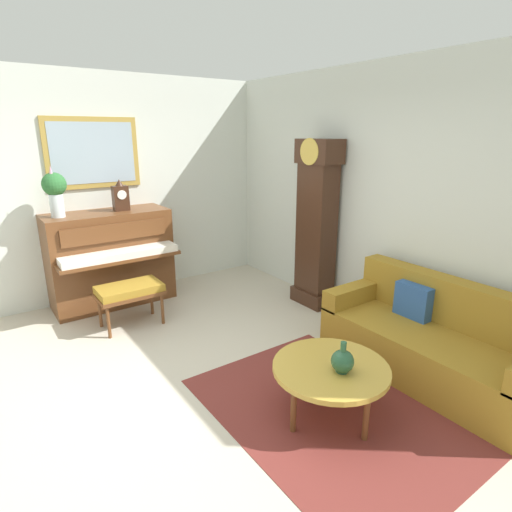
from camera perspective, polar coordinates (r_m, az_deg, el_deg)
The scene contains 12 objects.
ground_plane at distance 3.77m, azimuth -9.48°, elevation -18.22°, with size 6.40×6.00×0.10m, color beige.
wall_left at distance 5.62m, azimuth -22.09°, elevation 8.51°, with size 0.13×4.90×2.80m.
wall_back at distance 4.68m, azimuth 17.25°, elevation 7.45°, with size 5.30×0.13×2.80m.
area_rug at distance 3.49m, azimuth 9.90°, elevation -20.42°, with size 2.10×1.50×0.01m, color maroon.
piano at distance 5.45m, azimuth -19.31°, elevation -0.25°, with size 0.87×1.44×1.17m.
piano_bench at distance 4.79m, azimuth -16.98°, elevation -4.69°, with size 0.42×0.70×0.48m.
grandfather_clock at distance 5.09m, azimuth 8.28°, elevation 3.72°, with size 0.52×0.34×2.03m.
couch at distance 4.07m, azimuth 23.20°, elevation -10.77°, with size 1.90×0.80×0.84m.
coffee_table at distance 3.28m, azimuth 10.24°, elevation -15.07°, with size 0.88×0.88×0.41m.
mantel_clock at distance 5.34m, azimuth -18.14°, elevation 7.78°, with size 0.13×0.18×0.38m.
flower_vase at distance 5.16m, azimuth -25.95°, elevation 8.25°, with size 0.26×0.26×0.58m.
green_jug at distance 3.17m, azimuth 11.81°, elevation -13.95°, with size 0.17×0.17×0.24m.
Camera 1 is at (2.83, -1.28, 2.10)m, focal length 29.08 mm.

